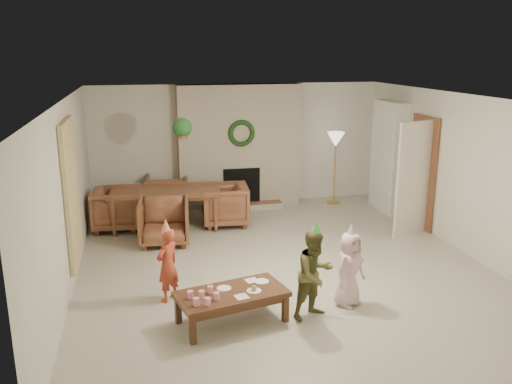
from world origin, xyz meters
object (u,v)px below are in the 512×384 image
object	(u,v)px
dining_chair_near	(164,222)
child_pink	(349,269)
dining_table	(166,209)
dining_chair_left	(117,209)
child_plaid	(315,274)
child_red	(168,265)
dining_chair_right	(225,205)
dining_chair_far	(167,195)
coffee_table_top	(232,294)

from	to	relation	value
dining_chair_near	child_pink	xyz separation A→B (m)	(2.16, -2.77, 0.10)
dining_table	child_pink	xyz separation A→B (m)	(2.09, -3.63, 0.14)
dining_chair_left	child_plaid	size ratio (longest dim) A/B	0.76
dining_table	child_red	world-z (taller)	child_red
dining_table	child_pink	world-z (taller)	child_pink
dining_chair_near	dining_chair_right	size ratio (longest dim) A/B	1.00
dining_chair_right	dining_table	bearing A→B (deg)	-90.00
dining_table	child_pink	distance (m)	4.19
dining_chair_far	coffee_table_top	bearing A→B (deg)	100.96
coffee_table_top	child_pink	size ratio (longest dim) A/B	1.33
child_red	child_pink	world-z (taller)	child_red
dining_chair_right	child_plaid	bearing A→B (deg)	12.38
dining_table	coffee_table_top	xyz separation A→B (m)	(0.55, -3.76, 0.02)
dining_chair_near	child_plaid	world-z (taller)	child_plaid
dining_table	dining_chair_left	distance (m)	0.87
dining_chair_right	child_red	world-z (taller)	child_red
coffee_table_top	child_red	distance (m)	1.03
coffee_table_top	child_pink	bearing A→B (deg)	-8.31
coffee_table_top	child_red	xyz separation A→B (m)	(-0.70, 0.75, 0.12)
dining_table	dining_chair_right	world-z (taller)	dining_chair_right
dining_chair_far	coffee_table_top	world-z (taller)	dining_chair_far
dining_chair_near	child_red	size ratio (longest dim) A/B	0.86
dining_table	child_red	distance (m)	3.02
child_red	child_plaid	distance (m)	1.89
dining_chair_left	child_plaid	world-z (taller)	child_plaid
coffee_table_top	child_pink	world-z (taller)	child_pink
dining_table	child_red	xyz separation A→B (m)	(-0.15, -3.01, 0.14)
child_red	child_plaid	world-z (taller)	child_plaid
child_plaid	child_pink	xyz separation A→B (m)	(0.53, 0.21, -0.07)
dining_chair_left	child_plaid	distance (m)	4.61
coffee_table_top	child_red	world-z (taller)	child_red
dining_chair_right	child_red	size ratio (longest dim) A/B	0.86
dining_table	dining_chair_left	bearing A→B (deg)	-180.00
dining_table	dining_chair_near	distance (m)	0.87
dining_chair_right	child_red	xyz separation A→B (m)	(-1.22, -2.92, 0.11)
dining_chair_near	child_pink	bearing A→B (deg)	-46.92
dining_chair_left	dining_chair_near	bearing A→B (deg)	-135.00
dining_chair_far	dining_chair_right	world-z (taller)	same
dining_chair_left	dining_chair_far	bearing A→B (deg)	-45.00
dining_chair_left	coffee_table_top	bearing A→B (deg)	-154.69
child_red	child_pink	bearing A→B (deg)	120.27
dining_chair_left	child_red	world-z (taller)	child_red
coffee_table_top	child_plaid	xyz separation A→B (m)	(1.00, -0.07, 0.19)
dining_chair_near	child_pink	world-z (taller)	child_pink
dining_table	child_red	size ratio (longest dim) A/B	2.01
dining_table	dining_chair_left	xyz separation A→B (m)	(-0.86, 0.08, 0.04)
dining_table	dining_chair_far	xyz separation A→B (m)	(0.08, 0.86, 0.04)
dining_chair_left	child_pink	world-z (taller)	child_pink
dining_chair_near	dining_chair_far	bearing A→B (deg)	90.00
dining_table	dining_chair_left	size ratio (longest dim) A/B	2.34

